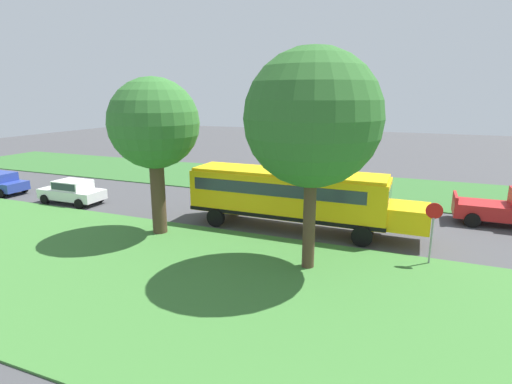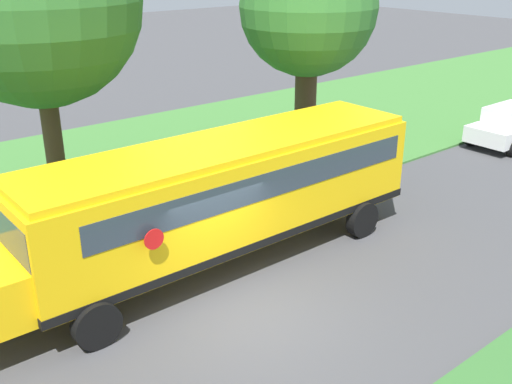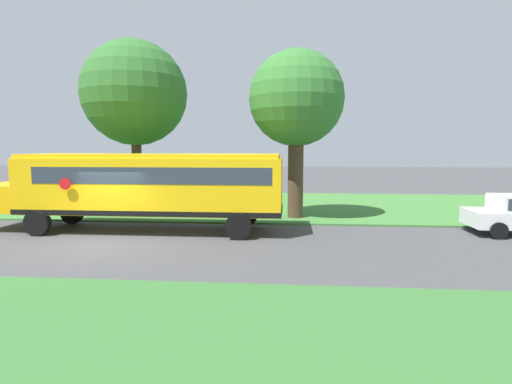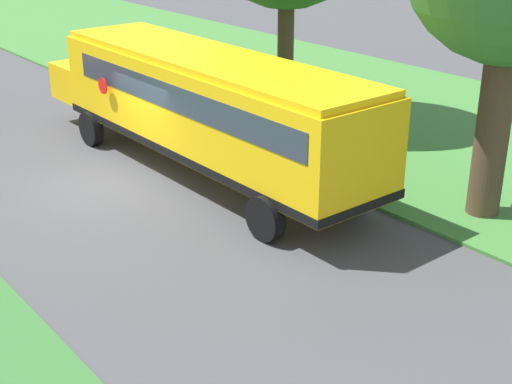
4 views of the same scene
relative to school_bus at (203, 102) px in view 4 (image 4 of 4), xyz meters
name	(u,v)px [view 4 (image 4 of 4)]	position (x,y,z in m)	size (l,w,h in m)	color
ground_plane	(112,183)	(2.25, -0.89, -1.92)	(120.00, 120.00, 0.00)	#424244
grass_verge	(379,111)	(-7.75, -0.89, -1.88)	(12.00, 80.00, 0.08)	#3D7533
school_bus	(203,102)	(0.00, 0.00, 0.00)	(2.84, 12.42, 3.16)	yellow
stop_sign	(144,53)	(-2.35, -6.88, -0.19)	(0.08, 0.68, 2.74)	gray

